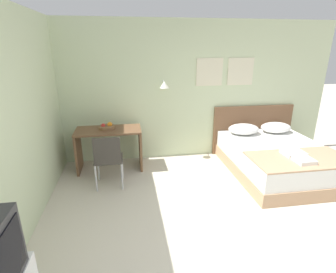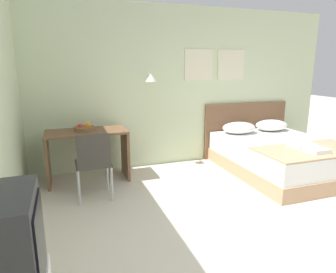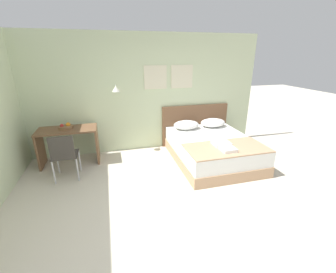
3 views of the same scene
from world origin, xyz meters
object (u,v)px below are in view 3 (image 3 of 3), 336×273
bed (212,149)px  pillow_right (213,123)px  folded_towel_mid_bed (228,149)px  headboard (195,125)px  throw_blanket (227,148)px  fruit_bowl (65,127)px  pillow_left (186,125)px  desk_chair (64,154)px  desk (69,140)px  folded_towel_near_foot (221,143)px

bed → pillow_right: 0.89m
bed → folded_towel_mid_bed: bearing=-94.2°
headboard → throw_blanket: headboard is taller
headboard → fruit_bowl: size_ratio=5.76×
bed → pillow_left: size_ratio=3.30×
desk_chair → throw_blanket: bearing=-10.4°
pillow_right → desk: bearing=-178.9°
throw_blanket → folded_towel_near_foot: size_ratio=4.83×
headboard → folded_towel_mid_bed: (-0.05, -1.76, 0.07)m
bed → folded_towel_near_foot: (-0.04, -0.44, 0.32)m
throw_blanket → desk_chair: (-2.93, 0.54, -0.00)m
folded_towel_near_foot → desk: (-2.91, 1.11, -0.04)m
bed → desk_chair: desk_chair is taller
headboard → folded_towel_mid_bed: size_ratio=6.54×
desk_chair → fruit_bowl: desk_chair is taller
folded_towel_mid_bed → desk_chair: bearing=166.8°
pillow_left → throw_blanket: size_ratio=0.39×
pillow_right → folded_towel_near_foot: size_ratio=1.90×
bed → pillow_left: bearing=115.2°
folded_towel_mid_bed → fruit_bowl: fruit_bowl is taller
pillow_left → pillow_right: bearing=0.0°
desk → desk_chair: size_ratio=1.31×
headboard → desk: size_ratio=1.48×
pillow_right → throw_blanket: size_ratio=0.39×
folded_towel_near_foot → folded_towel_mid_bed: bearing=-92.7°
folded_towel_mid_bed → desk: desk is taller
folded_towel_mid_bed → throw_blanket: bearing=69.5°
folded_towel_near_foot → folded_towel_mid_bed: (-0.01, -0.28, 0.00)m
pillow_left → desk_chair: desk_chair is taller
pillow_right → throw_blanket: bearing=-104.7°
bed → desk: size_ratio=1.74×
throw_blanket → desk: desk is taller
headboard → throw_blanket: 1.62m
headboard → folded_towel_near_foot: bearing=-91.5°
folded_towel_near_foot → folded_towel_mid_bed: size_ratio=1.22×
folded_towel_mid_bed → folded_towel_near_foot: bearing=87.3°
bed → pillow_right: bearing=64.8°
headboard → desk_chair: 3.13m
folded_towel_mid_bed → pillow_left: bearing=101.3°
folded_towel_near_foot → desk: bearing=159.1°
bed → pillow_right: size_ratio=3.30×
folded_towel_mid_bed → fruit_bowl: (-2.92, 1.43, 0.23)m
throw_blanket → fruit_bowl: size_ratio=5.19×
bed → pillow_left: 0.89m
folded_towel_mid_bed → bed: bearing=85.8°
pillow_left → desk: desk is taller
pillow_right → fruit_bowl: fruit_bowl is taller
throw_blanket → bed: bearing=90.0°
bed → fruit_bowl: (-2.98, 0.71, 0.54)m
headboard → pillow_right: (0.34, -0.30, 0.11)m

